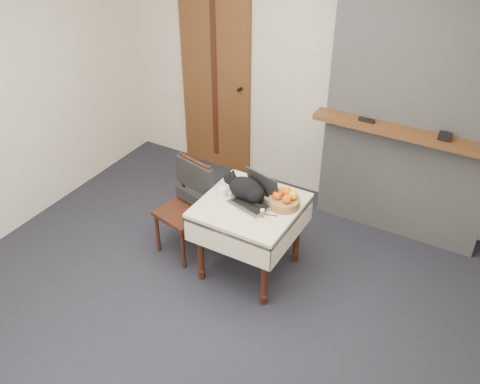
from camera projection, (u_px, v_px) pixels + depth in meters
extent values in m
plane|color=black|center=(216.00, 312.00, 4.26)|extent=(4.50, 4.50, 0.00)
cube|color=beige|center=(326.00, 75.00, 4.98)|extent=(4.50, 0.02, 2.60)
cube|color=brown|center=(216.00, 82.00, 5.62)|extent=(0.82, 0.05, 2.00)
cube|color=#361C0E|center=(214.00, 83.00, 5.60)|extent=(0.06, 0.01, 1.70)
cylinder|color=black|center=(240.00, 89.00, 5.46)|extent=(0.04, 0.06, 0.04)
cube|color=gray|center=(418.00, 101.00, 4.50)|extent=(1.50, 0.30, 2.60)
cube|color=brown|center=(407.00, 134.00, 4.44)|extent=(1.62, 0.18, 0.05)
cube|color=black|center=(367.00, 120.00, 4.56)|extent=(0.14, 0.04, 0.03)
cube|color=black|center=(445.00, 136.00, 4.28)|extent=(0.10, 0.07, 0.06)
cylinder|color=#361C0E|center=(200.00, 249.00, 4.41)|extent=(0.06, 0.06, 0.64)
sphere|color=#361C0E|center=(202.00, 271.00, 4.55)|extent=(0.07, 0.07, 0.07)
cylinder|color=#361C0E|center=(265.00, 274.00, 4.17)|extent=(0.06, 0.06, 0.64)
sphere|color=#361C0E|center=(264.00, 296.00, 4.30)|extent=(0.07, 0.07, 0.07)
cylinder|color=#361C0E|center=(237.00, 212.00, 4.85)|extent=(0.06, 0.06, 0.64)
sphere|color=#361C0E|center=(237.00, 233.00, 4.98)|extent=(0.07, 0.07, 0.07)
cylinder|color=#361C0E|center=(297.00, 232.00, 4.60)|extent=(0.06, 0.06, 0.64)
sphere|color=#361C0E|center=(295.00, 254.00, 4.73)|extent=(0.07, 0.07, 0.07)
cube|color=beige|center=(250.00, 207.00, 4.31)|extent=(0.78, 0.78, 0.06)
cube|color=beige|center=(226.00, 244.00, 4.10)|extent=(0.78, 0.01, 0.22)
cube|color=beige|center=(271.00, 195.00, 4.65)|extent=(0.78, 0.01, 0.22)
cube|color=beige|center=(210.00, 204.00, 4.53)|extent=(0.01, 0.78, 0.22)
cube|color=beige|center=(293.00, 232.00, 4.21)|extent=(0.01, 0.78, 0.22)
cube|color=#B7B7BC|center=(251.00, 205.00, 4.27)|extent=(0.38, 0.31, 0.02)
cube|color=black|center=(251.00, 203.00, 4.26)|extent=(0.31, 0.22, 0.00)
cube|color=black|center=(263.00, 185.00, 4.28)|extent=(0.34, 0.14, 0.23)
cube|color=#AED9FF|center=(263.00, 185.00, 4.28)|extent=(0.31, 0.13, 0.20)
ellipsoid|color=black|center=(246.00, 188.00, 4.31)|extent=(0.31, 0.19, 0.19)
ellipsoid|color=black|center=(255.00, 194.00, 4.27)|extent=(0.16, 0.18, 0.16)
sphere|color=black|center=(230.00, 178.00, 4.35)|extent=(0.12, 0.12, 0.11)
ellipsoid|color=white|center=(226.00, 180.00, 4.38)|extent=(0.05, 0.06, 0.05)
ellipsoid|color=white|center=(233.00, 188.00, 4.38)|extent=(0.05, 0.07, 0.08)
cone|color=black|center=(229.00, 175.00, 4.29)|extent=(0.04, 0.04, 0.05)
cone|color=black|center=(233.00, 171.00, 4.34)|extent=(0.04, 0.04, 0.05)
cylinder|color=black|center=(258.00, 206.00, 4.23)|extent=(0.16, 0.09, 0.03)
sphere|color=white|center=(230.00, 194.00, 4.38)|extent=(0.04, 0.04, 0.04)
sphere|color=white|center=(235.00, 190.00, 4.43)|extent=(0.04, 0.04, 0.04)
cylinder|color=white|center=(223.00, 192.00, 4.36)|extent=(0.07, 0.07, 0.07)
cylinder|color=#965A12|center=(262.00, 214.00, 4.13)|extent=(0.03, 0.03, 0.06)
cylinder|color=white|center=(262.00, 210.00, 4.11)|extent=(0.03, 0.03, 0.01)
cylinder|color=#97623D|center=(284.00, 202.00, 4.25)|extent=(0.25, 0.25, 0.07)
sphere|color=orange|center=(277.00, 195.00, 4.21)|extent=(0.07, 0.07, 0.07)
sphere|color=orange|center=(287.00, 199.00, 4.17)|extent=(0.07, 0.07, 0.07)
sphere|color=orange|center=(287.00, 192.00, 4.25)|extent=(0.07, 0.07, 0.07)
sphere|color=yellow|center=(293.00, 195.00, 4.21)|extent=(0.07, 0.07, 0.07)
sphere|color=orange|center=(282.00, 191.00, 4.26)|extent=(0.07, 0.07, 0.07)
cube|color=black|center=(276.00, 211.00, 4.21)|extent=(0.14, 0.02, 0.01)
cube|color=#361C0E|center=(183.00, 213.00, 4.67)|extent=(0.47, 0.47, 0.04)
cylinder|color=#361C0E|center=(158.00, 232.00, 4.78)|extent=(0.03, 0.03, 0.42)
cylinder|color=#361C0E|center=(183.00, 249.00, 4.59)|extent=(0.03, 0.03, 0.42)
cylinder|color=#361C0E|center=(185.00, 216.00, 4.98)|extent=(0.03, 0.03, 0.42)
cylinder|color=#361C0E|center=(211.00, 231.00, 4.79)|extent=(0.03, 0.03, 0.42)
cylinder|color=#361C0E|center=(183.00, 175.00, 4.73)|extent=(0.03, 0.03, 0.47)
cylinder|color=#361C0E|center=(209.00, 190.00, 4.54)|extent=(0.03, 0.03, 0.47)
cube|color=#361C0E|center=(195.00, 173.00, 4.59)|extent=(0.34, 0.10, 0.26)
cube|color=black|center=(194.00, 176.00, 4.59)|extent=(0.41, 0.15, 0.26)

